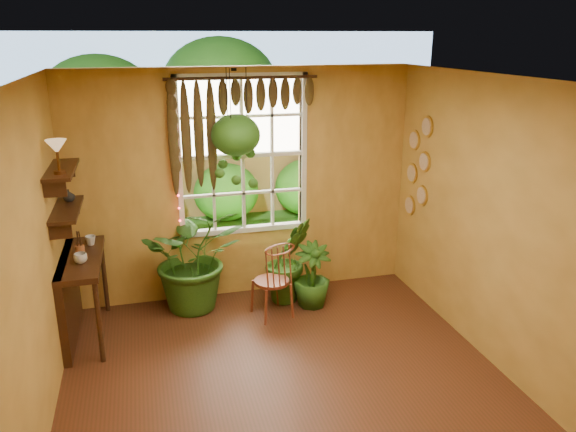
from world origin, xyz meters
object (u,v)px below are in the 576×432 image
windsor_chair (273,291)px  potted_plant_left (194,257)px  potted_plant_mid (289,260)px  hanging_basket (236,140)px  counter_ledge (73,289)px

windsor_chair → potted_plant_left: (-0.81, 0.44, 0.32)m
windsor_chair → potted_plant_left: potted_plant_left is taller
potted_plant_left → potted_plant_mid: bearing=-4.8°
potted_plant_mid → potted_plant_left: bearing=175.2°
hanging_basket → counter_ledge: bearing=-167.4°
counter_ledge → potted_plant_mid: size_ratio=1.17×
windsor_chair → potted_plant_mid: windsor_chair is taller
windsor_chair → potted_plant_mid: bearing=36.6°
potted_plant_left → hanging_basket: (0.52, 0.02, 1.30)m
windsor_chair → potted_plant_mid: 0.49m
potted_plant_mid → hanging_basket: (-0.57, 0.11, 1.42)m
windsor_chair → hanging_basket: (-0.29, 0.47, 1.63)m
potted_plant_left → potted_plant_mid: size_ratio=1.22×
windsor_chair → hanging_basket: bearing=106.8°
potted_plant_left → counter_ledge: bearing=-163.4°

